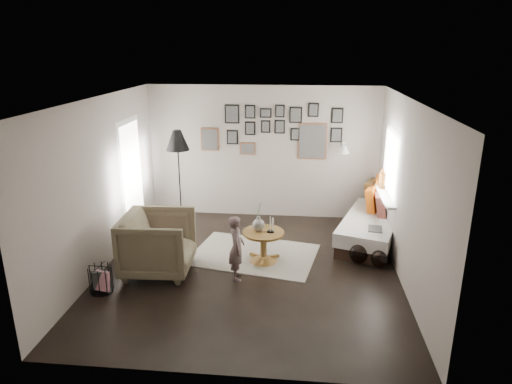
# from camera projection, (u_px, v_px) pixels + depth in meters

# --- Properties ---
(ground) EXTENTS (4.80, 4.80, 0.00)m
(ground) POSITION_uv_depth(u_px,v_px,m) (250.00, 269.00, 7.07)
(ground) COLOR black
(ground) RESTS_ON ground
(wall_back) EXTENTS (4.50, 0.00, 4.50)m
(wall_back) POSITION_uv_depth(u_px,v_px,m) (263.00, 153.00, 8.94)
(wall_back) COLOR #9D9289
(wall_back) RESTS_ON ground
(wall_front) EXTENTS (4.50, 0.00, 4.50)m
(wall_front) POSITION_uv_depth(u_px,v_px,m) (221.00, 264.00, 4.39)
(wall_front) COLOR #9D9289
(wall_front) RESTS_ON ground
(wall_left) EXTENTS (0.00, 4.80, 4.80)m
(wall_left) POSITION_uv_depth(u_px,v_px,m) (101.00, 185.00, 6.88)
(wall_left) COLOR #9D9289
(wall_left) RESTS_ON ground
(wall_right) EXTENTS (0.00, 4.80, 4.80)m
(wall_right) POSITION_uv_depth(u_px,v_px,m) (407.00, 194.00, 6.46)
(wall_right) COLOR #9D9289
(wall_right) RESTS_ON ground
(ceiling) EXTENTS (4.80, 4.80, 0.00)m
(ceiling) POSITION_uv_depth(u_px,v_px,m) (249.00, 99.00, 6.27)
(ceiling) COLOR white
(ceiling) RESTS_ON wall_back
(door_left) EXTENTS (0.00, 2.14, 2.14)m
(door_left) POSITION_uv_depth(u_px,v_px,m) (132.00, 179.00, 8.09)
(door_left) COLOR white
(door_left) RESTS_ON wall_left
(window_right) EXTENTS (0.15, 1.32, 1.30)m
(window_right) POSITION_uv_depth(u_px,v_px,m) (383.00, 190.00, 7.85)
(window_right) COLOR white
(window_right) RESTS_ON wall_right
(gallery_wall) EXTENTS (2.74, 0.03, 1.08)m
(gallery_wall) POSITION_uv_depth(u_px,v_px,m) (278.00, 131.00, 8.76)
(gallery_wall) COLOR brown
(gallery_wall) RESTS_ON wall_back
(wall_sconce) EXTENTS (0.18, 0.36, 0.16)m
(wall_sconce) POSITION_uv_depth(u_px,v_px,m) (345.00, 149.00, 8.49)
(wall_sconce) COLOR white
(wall_sconce) RESTS_ON wall_back
(rug) EXTENTS (2.21, 1.75, 0.01)m
(rug) POSITION_uv_depth(u_px,v_px,m) (254.00, 254.00, 7.55)
(rug) COLOR silver
(rug) RESTS_ON ground
(pedestal_table) EXTENTS (0.66, 0.66, 0.51)m
(pedestal_table) POSITION_uv_depth(u_px,v_px,m) (263.00, 248.00, 7.25)
(pedestal_table) COLOR brown
(pedestal_table) RESTS_ON ground
(vase) EXTENTS (0.19, 0.19, 0.47)m
(vase) POSITION_uv_depth(u_px,v_px,m) (259.00, 223.00, 7.15)
(vase) COLOR black
(vase) RESTS_ON pedestal_table
(candles) EXTENTS (0.11, 0.11, 0.24)m
(candles) POSITION_uv_depth(u_px,v_px,m) (271.00, 225.00, 7.12)
(candles) COLOR black
(candles) RESTS_ON pedestal_table
(daybed) EXTENTS (1.44, 2.15, 0.98)m
(daybed) POSITION_uv_depth(u_px,v_px,m) (370.00, 223.00, 8.08)
(daybed) COLOR black
(daybed) RESTS_ON ground
(magazine_on_daybed) EXTENTS (0.26, 0.33, 0.02)m
(magazine_on_daybed) POSITION_uv_depth(u_px,v_px,m) (375.00, 229.00, 7.42)
(magazine_on_daybed) COLOR black
(magazine_on_daybed) RESTS_ON daybed
(armchair) EXTENTS (1.07, 1.04, 0.93)m
(armchair) POSITION_uv_depth(u_px,v_px,m) (158.00, 243.00, 6.86)
(armchair) COLOR brown
(armchair) RESTS_ON ground
(armchair_cushion) EXTENTS (0.43, 0.44, 0.19)m
(armchair_cushion) POSITION_uv_depth(u_px,v_px,m) (161.00, 241.00, 6.90)
(armchair_cushion) COLOR white
(armchair_cushion) RESTS_ON armchair
(floor_lamp) EXTENTS (0.43, 0.43, 1.84)m
(floor_lamp) POSITION_uv_depth(u_px,v_px,m) (178.00, 144.00, 8.36)
(floor_lamp) COLOR black
(floor_lamp) RESTS_ON ground
(magazine_basket) EXTENTS (0.33, 0.33, 0.39)m
(magazine_basket) POSITION_uv_depth(u_px,v_px,m) (101.00, 279.00, 6.37)
(magazine_basket) COLOR black
(magazine_basket) RESTS_ON ground
(demijohn_large) EXTENTS (0.30, 0.30, 0.45)m
(demijohn_large) POSITION_uv_depth(u_px,v_px,m) (359.00, 253.00, 7.21)
(demijohn_large) COLOR black
(demijohn_large) RESTS_ON ground
(demijohn_small) EXTENTS (0.26, 0.26, 0.41)m
(demijohn_small) POSITION_uv_depth(u_px,v_px,m) (379.00, 258.00, 7.08)
(demijohn_small) COLOR black
(demijohn_small) RESTS_ON ground
(child) EXTENTS (0.29, 0.39, 0.98)m
(child) POSITION_uv_depth(u_px,v_px,m) (237.00, 248.00, 6.65)
(child) COLOR #644F4F
(child) RESTS_ON ground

